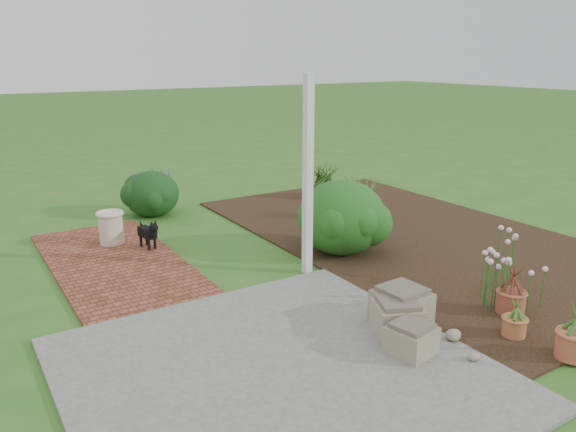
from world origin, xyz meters
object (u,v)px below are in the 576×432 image
cream_ceramic_urn (111,228)px  black_dog (149,232)px  evergreen_shrub (342,215)px  stone_trough_near (397,318)px

cream_ceramic_urn → black_dog: bearing=-52.1°
evergreen_shrub → cream_ceramic_urn: bearing=142.7°
stone_trough_near → cream_ceramic_urn: 4.58m
black_dog → evergreen_shrub: (2.27, -1.52, 0.27)m
stone_trough_near → black_dog: bearing=108.4°
cream_ceramic_urn → evergreen_shrub: size_ratio=0.37×
cream_ceramic_urn → stone_trough_near: bearing=-68.9°
cream_ceramic_urn → evergreen_shrub: (2.66, -2.03, 0.28)m
stone_trough_near → black_dog: (-1.26, 3.77, 0.09)m
black_dog → cream_ceramic_urn: 0.64m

